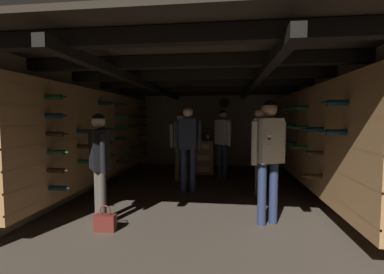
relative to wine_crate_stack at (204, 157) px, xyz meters
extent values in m
plane|color=#473D33|center=(0.07, -1.88, -0.45)|extent=(8.40, 8.40, 0.00)
cube|color=gray|center=(0.07, 1.35, 0.73)|extent=(4.72, 0.06, 2.35)
cube|color=gray|center=(-2.26, -1.88, 0.73)|extent=(0.06, 6.40, 2.35)
cube|color=gray|center=(2.40, -1.88, 0.73)|extent=(0.06, 6.40, 2.35)
cube|color=black|center=(0.07, -1.88, 1.93)|extent=(4.72, 6.52, 0.06)
cube|color=black|center=(0.07, -4.68, 1.81)|extent=(4.60, 0.14, 0.16)
cube|color=black|center=(0.07, -3.56, 1.81)|extent=(4.60, 0.14, 0.16)
cube|color=black|center=(0.07, -2.44, 1.81)|extent=(4.60, 0.14, 0.16)
cube|color=black|center=(0.07, -1.32, 1.81)|extent=(4.60, 0.14, 0.16)
cube|color=black|center=(0.07, -0.20, 1.81)|extent=(4.60, 0.14, 0.16)
cube|color=black|center=(0.07, 0.92, 1.81)|extent=(4.60, 0.14, 0.16)
cube|color=black|center=(-0.97, -1.88, 1.70)|extent=(0.12, 6.40, 0.12)
cube|color=black|center=(1.10, -1.88, 1.70)|extent=(0.12, 6.40, 0.12)
cylinder|color=white|center=(0.54, 1.31, 1.53)|extent=(0.31, 0.02, 0.31)
cylinder|color=#2D2314|center=(0.54, 1.29, 1.53)|extent=(0.33, 0.01, 0.33)
cube|color=black|center=(0.54, 1.29, 1.53)|extent=(0.10, 0.01, 0.05)
cube|color=black|center=(0.54, 1.29, 1.53)|extent=(0.17, 0.01, 0.02)
cube|color=#A37547|center=(-2.07, -1.73, 0.70)|extent=(0.32, 5.50, 1.80)
cylinder|color=#0F2838|center=(-1.81, -3.68, 0.06)|extent=(0.28, 0.07, 0.07)
cylinder|color=#0F2838|center=(-1.64, -3.68, 0.06)|extent=(0.07, 0.03, 0.03)
cylinder|color=black|center=(-1.81, -1.33, 0.06)|extent=(0.28, 0.07, 0.07)
cylinder|color=black|center=(-1.64, -1.33, 0.06)|extent=(0.07, 0.03, 0.03)
cylinder|color=#143819|center=(-1.81, -0.55, 0.06)|extent=(0.28, 0.07, 0.07)
cylinder|color=#143819|center=(-1.64, -0.55, 0.06)|extent=(0.07, 0.03, 0.03)
cylinder|color=#194723|center=(-1.81, 0.24, 0.06)|extent=(0.28, 0.07, 0.07)
cylinder|color=#194723|center=(-1.64, 0.24, 0.06)|extent=(0.07, 0.03, 0.03)
cylinder|color=black|center=(-1.81, -3.70, 0.31)|extent=(0.28, 0.07, 0.07)
cylinder|color=black|center=(-1.64, -3.70, 0.31)|extent=(0.07, 0.03, 0.03)
cylinder|color=#194723|center=(-1.81, -2.91, 0.31)|extent=(0.28, 0.07, 0.07)
cylinder|color=#194723|center=(-1.64, -2.91, 0.31)|extent=(0.07, 0.03, 0.03)
cylinder|color=black|center=(-1.81, -2.11, 0.31)|extent=(0.28, 0.07, 0.07)
cylinder|color=black|center=(-1.64, -2.11, 0.31)|extent=(0.07, 0.03, 0.03)
cylinder|color=#194723|center=(-1.81, -1.34, 0.31)|extent=(0.28, 0.07, 0.07)
cylinder|color=#194723|center=(-1.64, -1.34, 0.31)|extent=(0.07, 0.03, 0.03)
cylinder|color=black|center=(-1.81, -0.55, 0.31)|extent=(0.28, 0.07, 0.07)
cylinder|color=black|center=(-1.64, -0.55, 0.31)|extent=(0.07, 0.03, 0.03)
cylinder|color=#143819|center=(-1.81, 0.25, 0.31)|extent=(0.28, 0.07, 0.07)
cylinder|color=#143819|center=(-1.64, 0.25, 0.31)|extent=(0.07, 0.03, 0.03)
cylinder|color=#194723|center=(-1.81, -3.68, 0.57)|extent=(0.28, 0.07, 0.07)
cylinder|color=#194723|center=(-1.64, -3.68, 0.57)|extent=(0.07, 0.03, 0.03)
cylinder|color=black|center=(-1.81, -2.92, 0.57)|extent=(0.28, 0.07, 0.07)
cylinder|color=black|center=(-1.64, -2.92, 0.57)|extent=(0.07, 0.03, 0.03)
cylinder|color=black|center=(-1.81, -2.13, 0.57)|extent=(0.28, 0.07, 0.07)
cylinder|color=black|center=(-1.64, -2.13, 0.57)|extent=(0.07, 0.03, 0.03)
cylinder|color=#143819|center=(-1.81, -1.34, 0.57)|extent=(0.28, 0.07, 0.07)
cylinder|color=#143819|center=(-1.64, -1.34, 0.57)|extent=(0.07, 0.03, 0.03)
cylinder|color=black|center=(-1.81, 0.23, 0.57)|extent=(0.28, 0.07, 0.07)
cylinder|color=black|center=(-1.64, 0.23, 0.57)|extent=(0.07, 0.03, 0.03)
cylinder|color=black|center=(-1.81, -3.69, 0.83)|extent=(0.28, 0.07, 0.07)
cylinder|color=black|center=(-1.64, -3.69, 0.83)|extent=(0.07, 0.03, 0.03)
cylinder|color=#0F2838|center=(-1.81, -2.91, 0.83)|extent=(0.28, 0.07, 0.07)
cylinder|color=#0F2838|center=(-1.64, -2.91, 0.83)|extent=(0.07, 0.03, 0.03)
cylinder|color=#0F2838|center=(-1.81, -2.13, 0.83)|extent=(0.28, 0.07, 0.07)
cylinder|color=#0F2838|center=(-1.64, -2.13, 0.83)|extent=(0.07, 0.03, 0.03)
cylinder|color=#143819|center=(-1.81, -1.34, 0.83)|extent=(0.28, 0.07, 0.07)
cylinder|color=#143819|center=(-1.64, -1.34, 0.83)|extent=(0.07, 0.03, 0.03)
cylinder|color=#143819|center=(-1.81, -0.55, 0.83)|extent=(0.28, 0.07, 0.07)
cylinder|color=#143819|center=(-1.64, -0.55, 0.83)|extent=(0.07, 0.03, 0.03)
cylinder|color=black|center=(-1.81, 0.22, 0.83)|extent=(0.28, 0.07, 0.07)
cylinder|color=black|center=(-1.64, 0.22, 0.83)|extent=(0.07, 0.03, 0.03)
cylinder|color=#0F2838|center=(-1.81, -3.70, 1.09)|extent=(0.28, 0.07, 0.07)
cylinder|color=#0F2838|center=(-1.64, -3.70, 1.09)|extent=(0.07, 0.03, 0.03)
cylinder|color=#194723|center=(-1.81, -1.34, 1.09)|extent=(0.28, 0.07, 0.07)
cylinder|color=#194723|center=(-1.64, -1.34, 1.09)|extent=(0.07, 0.03, 0.03)
cylinder|color=black|center=(-1.81, -0.56, 1.09)|extent=(0.28, 0.07, 0.07)
cylinder|color=black|center=(-1.64, -0.56, 1.09)|extent=(0.07, 0.03, 0.03)
cylinder|color=#0F2838|center=(-1.81, 0.23, 1.09)|extent=(0.28, 0.07, 0.07)
cylinder|color=#0F2838|center=(-1.64, 0.23, 1.09)|extent=(0.07, 0.03, 0.03)
cylinder|color=#143819|center=(-1.81, -3.70, 1.34)|extent=(0.28, 0.07, 0.07)
cylinder|color=#143819|center=(-1.64, -3.70, 1.34)|extent=(0.07, 0.03, 0.03)
cylinder|color=#0F2838|center=(-1.81, -2.13, 1.34)|extent=(0.28, 0.07, 0.07)
cylinder|color=#0F2838|center=(-1.64, -2.13, 1.34)|extent=(0.07, 0.03, 0.03)
cylinder|color=#143819|center=(-1.81, -1.33, 1.34)|extent=(0.28, 0.07, 0.07)
cylinder|color=#143819|center=(-1.64, -1.33, 1.34)|extent=(0.07, 0.03, 0.03)
cylinder|color=#194723|center=(-1.81, 0.23, 1.34)|extent=(0.28, 0.07, 0.07)
cylinder|color=#194723|center=(-1.64, 0.23, 1.34)|extent=(0.07, 0.03, 0.03)
cube|color=#A37547|center=(-1.92, -1.73, -0.07)|extent=(0.02, 5.50, 0.02)
cube|color=#A37547|center=(-1.92, -1.73, 0.19)|extent=(0.02, 5.50, 0.02)
cube|color=#A37547|center=(-1.92, -1.73, 0.44)|extent=(0.02, 5.50, 0.02)
cube|color=#A37547|center=(-1.92, -1.73, 0.70)|extent=(0.02, 5.50, 0.02)
cube|color=#A37547|center=(-1.92, -1.73, 0.96)|extent=(0.02, 5.50, 0.02)
cube|color=#A37547|center=(-1.92, -1.73, 1.21)|extent=(0.02, 5.50, 0.02)
cube|color=#A37547|center=(-1.92, -1.73, 1.47)|extent=(0.02, 5.50, 0.02)
cube|color=#A37547|center=(2.21, -1.73, 0.70)|extent=(0.32, 5.50, 1.80)
cylinder|color=black|center=(1.95, -2.91, 0.16)|extent=(0.28, 0.07, 0.07)
cylinder|color=black|center=(1.77, -2.91, 0.16)|extent=(0.07, 0.03, 0.03)
cylinder|color=#194723|center=(1.95, -0.55, 0.16)|extent=(0.28, 0.07, 0.07)
cylinder|color=#194723|center=(1.77, -0.55, 0.16)|extent=(0.07, 0.03, 0.03)
cylinder|color=#0F2838|center=(1.95, 0.25, 0.16)|extent=(0.28, 0.07, 0.07)
cylinder|color=#0F2838|center=(1.77, 0.25, 0.16)|extent=(0.07, 0.03, 0.03)
cylinder|color=black|center=(1.95, -2.91, 0.52)|extent=(0.28, 0.07, 0.07)
cylinder|color=black|center=(1.77, -2.91, 0.52)|extent=(0.07, 0.03, 0.03)
cylinder|color=#194723|center=(1.95, -2.13, 0.52)|extent=(0.28, 0.07, 0.07)
cylinder|color=#194723|center=(1.77, -2.13, 0.52)|extent=(0.07, 0.03, 0.03)
cylinder|color=#0F2838|center=(1.95, -1.35, 0.52)|extent=(0.28, 0.07, 0.07)
cylinder|color=#0F2838|center=(1.77, -1.35, 0.52)|extent=(0.07, 0.03, 0.03)
cylinder|color=black|center=(1.95, -0.53, 0.52)|extent=(0.28, 0.07, 0.07)
cylinder|color=black|center=(1.77, -0.53, 0.52)|extent=(0.07, 0.03, 0.03)
cylinder|color=#143819|center=(1.95, 0.22, 0.52)|extent=(0.28, 0.07, 0.07)
cylinder|color=#143819|center=(1.77, 0.22, 0.52)|extent=(0.07, 0.03, 0.03)
cylinder|color=#0F2838|center=(1.95, -3.68, 0.88)|extent=(0.28, 0.07, 0.07)
cylinder|color=#0F2838|center=(1.77, -3.68, 0.88)|extent=(0.07, 0.03, 0.03)
cylinder|color=#0F2838|center=(1.95, -2.90, 0.88)|extent=(0.28, 0.07, 0.07)
cylinder|color=#0F2838|center=(1.77, -2.90, 0.88)|extent=(0.07, 0.03, 0.03)
cylinder|color=#194723|center=(1.95, -2.12, 0.88)|extent=(0.28, 0.07, 0.07)
cylinder|color=#194723|center=(1.77, -2.12, 0.88)|extent=(0.07, 0.03, 0.03)
cylinder|color=#194723|center=(1.95, -1.34, 0.88)|extent=(0.28, 0.07, 0.07)
cylinder|color=#194723|center=(1.77, -1.34, 0.88)|extent=(0.07, 0.03, 0.03)
cylinder|color=#0F2838|center=(1.95, -0.56, 0.88)|extent=(0.28, 0.07, 0.07)
cylinder|color=#0F2838|center=(1.77, -0.56, 0.88)|extent=(0.07, 0.03, 0.03)
cylinder|color=black|center=(1.95, 0.24, 0.88)|extent=(0.28, 0.07, 0.07)
cylinder|color=black|center=(1.77, 0.24, 0.88)|extent=(0.07, 0.03, 0.03)
cylinder|color=#0F2838|center=(1.95, -3.70, 1.24)|extent=(0.28, 0.07, 0.07)
cylinder|color=#0F2838|center=(1.77, -3.70, 1.24)|extent=(0.07, 0.03, 0.03)
cylinder|color=#194723|center=(1.95, -2.12, 1.24)|extent=(0.28, 0.07, 0.07)
cylinder|color=#194723|center=(1.77, -2.12, 1.24)|extent=(0.07, 0.03, 0.03)
cylinder|color=#194723|center=(1.95, -1.35, 1.24)|extent=(0.28, 0.07, 0.07)
cylinder|color=#194723|center=(1.77, -1.35, 1.24)|extent=(0.07, 0.03, 0.03)
cylinder|color=black|center=(1.95, -0.55, 1.24)|extent=(0.28, 0.07, 0.07)
cylinder|color=black|center=(1.77, -0.55, 1.24)|extent=(0.07, 0.03, 0.03)
cylinder|color=black|center=(1.95, 0.24, 1.24)|extent=(0.28, 0.07, 0.07)
cylinder|color=black|center=(1.77, 0.24, 1.24)|extent=(0.07, 0.03, 0.03)
cube|color=#A37547|center=(2.06, -1.73, -0.02)|extent=(0.02, 5.50, 0.02)
cube|color=#A37547|center=(2.06, -1.73, 0.34)|extent=(0.02, 5.50, 0.02)
cube|color=#A37547|center=(2.06, -1.73, 0.70)|extent=(0.02, 5.50, 0.02)
cube|color=#A37547|center=(2.06, -1.73, 1.06)|extent=(0.02, 5.50, 0.02)
cube|color=#A37547|center=(2.06, -1.73, 1.42)|extent=(0.02, 5.50, 0.02)
cube|color=#A37547|center=(0.00, 0.00, -0.30)|extent=(0.52, 0.34, 0.30)
cube|color=beige|center=(0.00, -0.17, -0.30)|extent=(0.31, 0.01, 0.13)
cube|color=#A37547|center=(0.00, 0.00, 0.00)|extent=(0.52, 0.34, 0.30)
cube|color=beige|center=(0.00, -0.17, 0.00)|extent=(0.31, 0.01, 0.13)
cube|color=#A37547|center=(0.00, 0.00, 0.30)|extent=(0.52, 0.34, 0.30)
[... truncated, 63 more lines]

